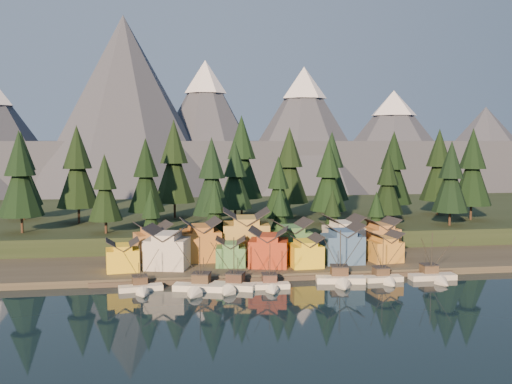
{
  "coord_description": "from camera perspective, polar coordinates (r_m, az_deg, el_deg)",
  "views": [
    {
      "loc": [
        -22.42,
        -104.17,
        30.36
      ],
      "look_at": [
        -2.8,
        30.0,
        18.03
      ],
      "focal_mm": 40.0,
      "sensor_mm": 36.0,
      "label": 1
    }
  ],
  "objects": [
    {
      "name": "tree_hill_4",
      "position": [
        179.33,
        -8.19,
        2.74
      ],
      "size": [
        13.22,
        13.22,
        30.8
      ],
      "color": "#332319",
      "rests_on": "hillside"
    },
    {
      "name": "tree_hill_17",
      "position": [
        185.89,
        20.81,
        2.09
      ],
      "size": [
        12.07,
        12.07,
        28.12
      ],
      "color": "#332319",
      "rests_on": "hillside"
    },
    {
      "name": "house_front_4",
      "position": [
        131.7,
        4.96,
        -5.8
      ],
      "size": [
        7.44,
        7.97,
        7.2
      ],
      "rotation": [
        0.0,
        0.0,
        0.06
      ],
      "color": "yellow",
      "rests_on": "shore_strip"
    },
    {
      "name": "hillside",
      "position": [
        197.36,
        -1.72,
        -2.77
      ],
      "size": [
        420.0,
        100.0,
        6.0
      ],
      "primitive_type": "cube",
      "color": "black",
      "rests_on": "ground"
    },
    {
      "name": "house_back_5",
      "position": [
        149.88,
        12.33,
        -4.2
      ],
      "size": [
        8.77,
        8.85,
        8.97
      ],
      "rotation": [
        0.0,
        0.0,
        0.1
      ],
      "color": "#A7723B",
      "rests_on": "shore_strip"
    },
    {
      "name": "tree_hill_12",
      "position": [
        183.65,
        13.58,
        2.11
      ],
      "size": [
        11.72,
        11.72,
        27.31
      ],
      "color": "#332319",
      "rests_on": "hillside"
    },
    {
      "name": "house_front_1",
      "position": [
        131.14,
        -8.87,
        -5.33
      ],
      "size": [
        11.12,
        10.85,
        9.59
      ],
      "rotation": [
        0.0,
        0.0,
        -0.24
      ],
      "color": "beige",
      "rests_on": "shore_strip"
    },
    {
      "name": "house_front_0",
      "position": [
        130.36,
        -13.19,
        -6.06
      ],
      "size": [
        7.88,
        7.55,
        7.07
      ],
      "rotation": [
        0.0,
        0.0,
        0.13
      ],
      "color": "yellow",
      "rests_on": "shore_strip"
    },
    {
      "name": "tree_shore_2",
      "position": [
        148.06,
        2.43,
        -2.44
      ],
      "size": [
        7.23,
        7.23,
        16.84
      ],
      "color": "#332319",
      "rests_on": "shore_strip"
    },
    {
      "name": "tree_shore_3",
      "position": [
        151.34,
        7.65,
        -2.48
      ],
      "size": [
        6.89,
        6.89,
        16.05
      ],
      "color": "#332319",
      "rests_on": "shore_strip"
    },
    {
      "name": "mountain_ridge",
      "position": [
        318.31,
        -5.05,
        4.4
      ],
      "size": [
        560.0,
        190.0,
        90.0
      ],
      "color": "#424856",
      "rests_on": "ground"
    },
    {
      "name": "tree_hill_3",
      "position": [
        164.69,
        -10.94,
        1.4
      ],
      "size": [
        10.77,
        10.77,
        25.09
      ],
      "color": "#332319",
      "rests_on": "hillside"
    },
    {
      "name": "house_front_5",
      "position": [
        136.57,
        8.65,
        -4.96
      ],
      "size": [
        8.94,
        8.14,
        9.36
      ],
      "rotation": [
        0.0,
        0.0,
        -0.0
      ],
      "color": "#385A85",
      "rests_on": "shore_strip"
    },
    {
      "name": "boat_0",
      "position": [
        118.07,
        -11.42,
        -8.84
      ],
      "size": [
        9.33,
        9.92,
        10.29
      ],
      "rotation": [
        0.0,
        0.0,
        0.15
      ],
      "color": "beige",
      "rests_on": "ground"
    },
    {
      "name": "dock",
      "position": [
        126.31,
        2.17,
        -8.48
      ],
      "size": [
        80.0,
        4.0,
        1.0
      ],
      "primitive_type": "cube",
      "color": "#4A3F35",
      "rests_on": "ground"
    },
    {
      "name": "boat_3",
      "position": [
        117.65,
        1.49,
        -8.74
      ],
      "size": [
        8.22,
        8.91,
        10.26
      ],
      "rotation": [
        0.0,
        0.0,
        -0.04
      ],
      "color": "silver",
      "rests_on": "ground"
    },
    {
      "name": "tree_hill_6",
      "position": [
        170.53,
        -2.1,
        1.44
      ],
      "size": [
        10.37,
        10.37,
        24.16
      ],
      "color": "#332319",
      "rests_on": "hillside"
    },
    {
      "name": "house_back_1",
      "position": [
        138.11,
        -5.58,
        -4.66
      ],
      "size": [
        9.92,
        10.01,
        10.05
      ],
      "rotation": [
        0.0,
        0.0,
        0.12
      ],
      "color": "#A9682B",
      "rests_on": "shore_strip"
    },
    {
      "name": "shore_strip",
      "position": [
        148.88,
        0.51,
        -6.28
      ],
      "size": [
        400.0,
        50.0,
        1.5
      ],
      "primitive_type": "cube",
      "color": "#353027",
      "rests_on": "ground"
    },
    {
      "name": "tree_shore_4",
      "position": [
        155.1,
        11.92,
        -2.5
      ],
      "size": [
        6.6,
        6.6,
        15.39
      ],
      "color": "#332319",
      "rests_on": "shore_strip"
    },
    {
      "name": "tree_hill_9",
      "position": [
        165.61,
        7.26,
        1.38
      ],
      "size": [
        10.57,
        10.57,
        24.61
      ],
      "color": "#332319",
      "rests_on": "hillside"
    },
    {
      "name": "tree_shore_0",
      "position": [
        145.61,
        -10.45,
        -2.64
      ],
      "size": [
        7.24,
        7.24,
        16.87
      ],
      "color": "#332319",
      "rests_on": "shore_strip"
    },
    {
      "name": "ground",
      "position": [
        110.8,
        3.74,
        -10.72
      ],
      "size": [
        500.0,
        500.0,
        0.0
      ],
      "primitive_type": "plane",
      "color": "black",
      "rests_on": "ground"
    },
    {
      "name": "house_back_3",
      "position": [
        140.56,
        3.47,
        -4.58
      ],
      "size": [
        9.98,
        9.03,
        9.53
      ],
      "rotation": [
        0.0,
        0.0,
        0.08
      ],
      "color": "#40733E",
      "rests_on": "shore_strip"
    },
    {
      "name": "tree_hill_0",
      "position": [
        161.39,
        -22.51,
        1.4
      ],
      "size": [
        11.61,
        11.61,
        27.04
      ],
      "color": "#332319",
      "rests_on": "hillside"
    },
    {
      "name": "tree_shore_1",
      "position": [
        145.73,
        -4.15,
        -2.13
      ],
      "size": [
        8.11,
        8.11,
        18.88
      ],
      "color": "#332319",
      "rests_on": "shore_strip"
    },
    {
      "name": "boat_4",
      "position": [
        123.09,
        8.52,
        -8.0
      ],
      "size": [
        10.94,
        11.62,
        12.5
      ],
      "rotation": [
        0.0,
        0.0,
        -0.15
      ],
      "color": "silver",
      "rests_on": "ground"
    },
    {
      "name": "tree_hill_7",
      "position": [
        155.38,
        2.25,
        0.26
      ],
      "size": [
        8.64,
        8.64,
        20.12
      ],
      "color": "#332319",
      "rests_on": "hillside"
    },
    {
      "name": "house_front_3",
      "position": [
        131.44,
        1.27,
        -5.43
      ],
      "size": [
        10.42,
        10.12,
        8.82
      ],
      "rotation": [
        0.0,
        0.0,
        -0.25
      ],
      "color": "#9E3218",
      "rests_on": "shore_strip"
    },
    {
      "name": "tree_hill_2",
      "position": [
        153.73,
        -14.86,
        0.19
      ],
      "size": [
        8.96,
        8.96,
        20.87
      ],
      "color": "#332319",
      "rests_on": "hillside"
    },
    {
      "name": "tree_hill_5",
      "position": [
        154.88,
        -4.44,
        1.27
      ],
      "size": [
        10.84,
        10.84,
        25.25
      ],
      "color": "#332319",
      "rests_on": "hillside"
    },
    {
      "name": "house_front_6",
      "position": [
        139.99,
        12.75,
        -5.27
      ],
      "size": [
        7.92,
        7.59,
        7.12
      ],
      "rotation": [
        0.0,
        0.0,
        0.13
      ],
      "color": "#C38832",
      "rests_on": "shore_strip"
    },
    {
      "name": "tree_hill_14",
      "position": [
        196.43,
        17.81,
        2.34
      ],
      "size": [
        12.1,
        12.1,
        28.18
      ],
      "color": "#332319",
      "rests_on": "hillside"
    },
    {
      "name": "house_back_2",
      "position": [
        141.27,
        -1.01,
        -4.01
      ],
      "size": [
        12.08,
        11.24,
        11.94
      ],
      "rotation": [
        0.0,
        0.0,
        -0.09
      ],
      "color": "#AA8A3C",
      "rests_on": "shore_strip"
    },
    {
      "name": "tree_hill_13",
      "position": [
        171.55,
        18.91,
        1.21
      ],
      "size": [
        10.42,
        10.42,
        24.27
      ],
      "color": "#332319",
      "rests_on": "hillside"
    },
    {
      "name": "house_back_0",
      "position": [
        140.63,
        -10.26,
        -4.76
      ],
      "size": [
        10.02,
        9.78,
        9.03
      ],
      "rotation": [
        0.0,
        0.0,
        0.26
      ],
      "color": "#A9703C",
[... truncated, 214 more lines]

